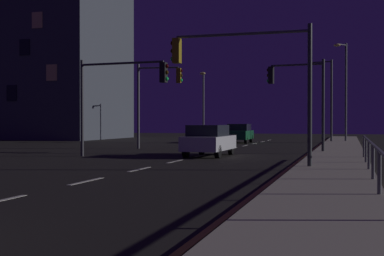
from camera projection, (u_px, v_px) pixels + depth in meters
name	position (u px, v px, depth m)	size (l,w,h in m)	color
ground_plane	(178.00, 161.00, 23.24)	(112.00, 112.00, 0.00)	black
sidewalk_right	(335.00, 162.00, 21.31)	(2.66, 77.00, 0.14)	#9E937F
lane_markings_center	(200.00, 156.00, 26.59)	(0.14, 50.00, 0.01)	silver
lane_edge_line	(305.00, 156.00, 26.55)	(0.14, 53.00, 0.01)	gold
car	(209.00, 140.00, 26.33)	(1.84, 4.41, 1.57)	silver
car_oncoming	(239.00, 133.00, 43.22)	(1.98, 4.46, 1.57)	#14592D
traffic_light_mid_right	(298.00, 87.00, 28.88)	(3.20, 0.53, 4.99)	#2D3033
traffic_light_far_center	(157.00, 90.00, 33.69)	(2.97, 0.61, 5.47)	#4C4C51
traffic_light_overhead_east	(244.00, 66.00, 19.33)	(5.33, 0.34, 5.09)	#2D3033
traffic_light_near_right	(120.00, 86.00, 25.54)	(4.78, 0.54, 4.84)	#38383D
street_lamp_far_end	(344.00, 84.00, 43.89)	(1.08, 1.27, 8.19)	#4C4C51
street_lamp_median	(327.00, 92.00, 43.31)	(2.03, 0.59, 6.73)	#38383D
street_lamp_mid_block	(203.00, 99.00, 50.82)	(0.68, 1.74, 6.59)	#4C4C51
barrier_fence	(376.00, 156.00, 12.93)	(0.09, 22.31, 0.98)	#59595E
building_distant	(46.00, 30.00, 55.27)	(14.78, 12.42, 22.84)	#3D424C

